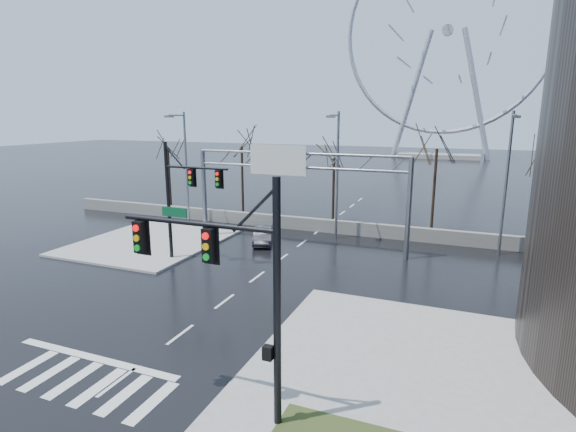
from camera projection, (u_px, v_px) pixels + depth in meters
The scene contains 17 objects.
ground at pixel (180, 334), 20.27m from camera, with size 260.00×260.00×0.00m, color black.
sidewalk_right_ext at pixel (413, 354), 18.44m from camera, with size 12.00×10.00×0.15m, color gray.
sidewalk_far at pixel (153, 241), 35.12m from camera, with size 10.00×12.00×0.15m, color gray.
barrier_wall at pixel (318, 225), 38.27m from camera, with size 52.00×0.50×1.10m, color slate.
signal_mast_near at pixel (236, 276), 13.68m from camera, with size 5.52×0.41×8.00m.
signal_mast_far at pixel (182, 191), 29.46m from camera, with size 4.72×0.41×8.00m.
sign_gantry at pixel (293, 178), 32.83m from camera, with size 16.36×0.40×7.60m.
streetlight_left at pixel (184, 159), 39.79m from camera, with size 0.50×2.55×10.00m.
streetlight_mid at pixel (336, 166), 34.71m from camera, with size 0.50×2.55×10.00m.
streetlight_right at pixel (508, 173), 30.36m from camera, with size 0.50×2.55×10.00m.
tree_far_left at pixel (168, 155), 47.33m from camera, with size 3.50×3.50×7.00m.
tree_left at pixel (242, 155), 43.52m from camera, with size 3.75×3.75×7.50m.
tree_center at pixel (334, 166), 41.34m from camera, with size 3.25×3.25×6.50m.
tree_right at pixel (436, 159), 36.94m from camera, with size 3.90×3.90×7.80m.
tree_far_right at pixel (544, 172), 34.66m from camera, with size 3.40×3.40×6.80m.
ferris_wheel at pixel (447, 39), 98.81m from camera, with size 45.00×6.00×50.91m.
car at pixel (263, 235), 34.68m from camera, with size 1.39×4.00×1.32m, color black.
Camera 1 is at (11.44, -15.46, 9.66)m, focal length 28.00 mm.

